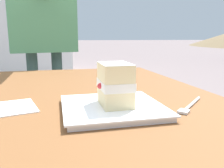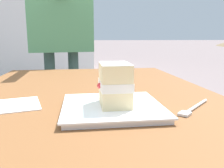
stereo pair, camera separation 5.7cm
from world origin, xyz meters
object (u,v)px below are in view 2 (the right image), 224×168
object	(u,v)px
dessert_fork	(193,108)
diner_person	(60,14)
cake_slice	(115,84)
paper_napkin	(19,105)
patio_table	(93,130)
dessert_plate	(112,107)

from	to	relation	value
dessert_fork	diner_person	xyz separation A→B (m)	(-1.10, -0.41, 0.33)
cake_slice	paper_napkin	size ratio (longest dim) A/B	0.65
cake_slice	diner_person	bearing A→B (deg)	-168.94
patio_table	dessert_plate	distance (m)	0.16
dessert_plate	paper_napkin	xyz separation A→B (m)	(-0.08, -0.24, -0.01)
dessert_plate	diner_person	world-z (taller)	diner_person
patio_table	dessert_fork	bearing A→B (deg)	61.39
dessert_plate	cake_slice	bearing A→B (deg)	45.51
patio_table	cake_slice	bearing A→B (deg)	22.36
cake_slice	paper_napkin	distance (m)	0.27
dessert_fork	paper_napkin	distance (m)	0.46
patio_table	diner_person	distance (m)	1.07
patio_table	diner_person	xyz separation A→B (m)	(-0.96, -0.16, 0.43)
patio_table	dessert_fork	size ratio (longest dim) A/B	10.30
paper_napkin	patio_table	bearing A→B (deg)	100.37
patio_table	paper_napkin	bearing A→B (deg)	-79.63
dessert_fork	paper_napkin	bearing A→B (deg)	-102.51
dessert_plate	diner_person	bearing A→B (deg)	-169.19
patio_table	paper_napkin	xyz separation A→B (m)	(0.04, -0.20, 0.10)
cake_slice	paper_napkin	bearing A→B (deg)	-108.96
cake_slice	diner_person	world-z (taller)	diner_person
patio_table	dessert_fork	xyz separation A→B (m)	(0.14, 0.25, 0.10)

